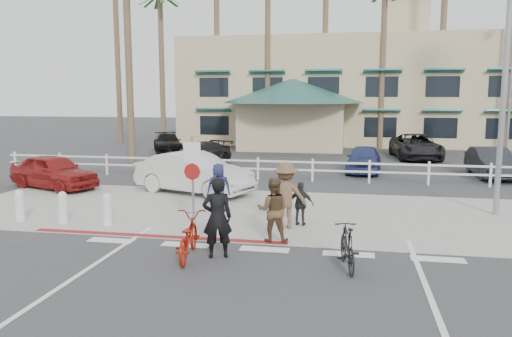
% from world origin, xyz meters
% --- Properties ---
extents(ground, '(140.00, 140.00, 0.00)m').
position_xyz_m(ground, '(0.00, 0.00, 0.00)').
color(ground, '#333335').
extents(bike_path, '(12.00, 16.00, 0.01)m').
position_xyz_m(bike_path, '(0.00, -2.00, 0.00)').
color(bike_path, '#333335').
rests_on(bike_path, ground).
extents(sidewalk_plaza, '(22.00, 7.00, 0.01)m').
position_xyz_m(sidewalk_plaza, '(0.00, 4.50, 0.01)').
color(sidewalk_plaza, gray).
rests_on(sidewalk_plaza, ground).
extents(cross_street, '(40.00, 5.00, 0.01)m').
position_xyz_m(cross_street, '(0.00, 8.50, 0.00)').
color(cross_street, '#333335').
rests_on(cross_street, ground).
extents(parking_lot, '(50.00, 16.00, 0.01)m').
position_xyz_m(parking_lot, '(0.00, 18.00, 0.00)').
color(parking_lot, '#333335').
rests_on(parking_lot, ground).
extents(curb_red, '(7.00, 0.25, 0.02)m').
position_xyz_m(curb_red, '(-3.00, 1.20, 0.01)').
color(curb_red, maroon).
rests_on(curb_red, ground).
extents(rail_fence, '(29.40, 0.16, 1.00)m').
position_xyz_m(rail_fence, '(0.50, 10.50, 0.50)').
color(rail_fence, silver).
rests_on(rail_fence, ground).
extents(building, '(28.00, 16.00, 11.30)m').
position_xyz_m(building, '(2.00, 31.00, 5.65)').
color(building, '#C9B78A').
rests_on(building, ground).
extents(sign_post, '(0.50, 0.10, 2.90)m').
position_xyz_m(sign_post, '(-2.30, 2.20, 1.45)').
color(sign_post, gray).
rests_on(sign_post, ground).
extents(bollard_0, '(0.26, 0.26, 0.95)m').
position_xyz_m(bollard_0, '(-4.80, 2.00, 0.47)').
color(bollard_0, silver).
rests_on(bollard_0, ground).
extents(bollard_1, '(0.26, 0.26, 0.95)m').
position_xyz_m(bollard_1, '(-6.20, 2.00, 0.47)').
color(bollard_1, silver).
rests_on(bollard_1, ground).
extents(bollard_2, '(0.26, 0.26, 0.95)m').
position_xyz_m(bollard_2, '(-7.60, 2.00, 0.47)').
color(bollard_2, silver).
rests_on(bollard_2, ground).
extents(streetlight_0, '(0.60, 2.00, 9.00)m').
position_xyz_m(streetlight_0, '(6.50, 5.50, 4.50)').
color(streetlight_0, gray).
rests_on(streetlight_0, ground).
extents(streetlight_1, '(0.60, 2.00, 9.50)m').
position_xyz_m(streetlight_1, '(12.00, 24.00, 4.75)').
color(streetlight_1, gray).
rests_on(streetlight_1, ground).
extents(palm_0, '(4.00, 4.00, 15.00)m').
position_xyz_m(palm_0, '(-16.00, 26.00, 7.50)').
color(palm_0, '#1F511F').
rests_on(palm_0, ground).
extents(palm_1, '(4.00, 4.00, 13.00)m').
position_xyz_m(palm_1, '(-12.00, 25.00, 6.50)').
color(palm_1, '#1F511F').
rests_on(palm_1, ground).
extents(palm_2, '(4.00, 4.00, 16.00)m').
position_xyz_m(palm_2, '(-8.00, 26.00, 8.00)').
color(palm_2, '#1F511F').
rests_on(palm_2, ground).
extents(palm_3, '(4.00, 4.00, 14.00)m').
position_xyz_m(palm_3, '(-4.00, 25.00, 7.00)').
color(palm_3, '#1F511F').
rests_on(palm_3, ground).
extents(palm_4, '(4.00, 4.00, 15.00)m').
position_xyz_m(palm_4, '(0.00, 26.00, 7.50)').
color(palm_4, '#1F511F').
rests_on(palm_4, ground).
extents(palm_5, '(4.00, 4.00, 13.00)m').
position_xyz_m(palm_5, '(4.00, 25.00, 6.50)').
color(palm_5, '#1F511F').
rests_on(palm_5, ground).
extents(palm_6, '(4.00, 4.00, 17.00)m').
position_xyz_m(palm_6, '(8.00, 26.00, 8.50)').
color(palm_6, '#1F511F').
rests_on(palm_6, ground).
extents(palm_7, '(4.00, 4.00, 14.00)m').
position_xyz_m(palm_7, '(12.00, 25.00, 7.00)').
color(palm_7, '#1F511F').
rests_on(palm_7, ground).
extents(palm_10, '(4.00, 4.00, 12.00)m').
position_xyz_m(palm_10, '(-10.00, 15.00, 6.00)').
color(palm_10, '#1F511F').
rests_on(palm_10, ground).
extents(bike_red, '(0.93, 2.01, 1.02)m').
position_xyz_m(bike_red, '(-1.63, -0.30, 0.51)').
color(bike_red, '#991405').
rests_on(bike_red, ground).
extents(rider_red, '(0.81, 0.68, 1.89)m').
position_xyz_m(rider_red, '(-0.97, -0.15, 0.94)').
color(rider_red, black).
rests_on(rider_red, ground).
extents(bike_black, '(0.74, 1.67, 0.97)m').
position_xyz_m(bike_black, '(1.97, -0.35, 0.49)').
color(bike_black, black).
rests_on(bike_black, ground).
extents(rider_black, '(0.86, 0.70, 1.65)m').
position_xyz_m(rider_black, '(0.09, 1.35, 0.82)').
color(rider_black, brown).
rests_on(rider_black, ground).
extents(pedestrian_a, '(1.32, 0.91, 1.87)m').
position_xyz_m(pedestrian_a, '(0.23, 2.71, 0.93)').
color(pedestrian_a, brown).
rests_on(pedestrian_a, ground).
extents(pedestrian_child, '(0.77, 0.39, 1.26)m').
position_xyz_m(pedestrian_child, '(0.63, 3.05, 0.63)').
color(pedestrian_child, '#27282C').
rests_on(pedestrian_child, ground).
extents(pedestrian_b, '(0.90, 0.75, 1.57)m').
position_xyz_m(pedestrian_b, '(-2.12, 4.29, 0.79)').
color(pedestrian_b, '#1D214A').
rests_on(pedestrian_b, ground).
extents(car_white_sedan, '(5.01, 3.17, 1.56)m').
position_xyz_m(car_white_sedan, '(-3.85, 7.09, 0.78)').
color(car_white_sedan, beige).
rests_on(car_white_sedan, ground).
extents(car_red_compact, '(4.34, 2.95, 1.37)m').
position_xyz_m(car_red_compact, '(-9.69, 7.02, 0.69)').
color(car_red_compact, maroon).
rests_on(car_red_compact, ground).
extents(lot_car_1, '(3.28, 4.64, 1.25)m').
position_xyz_m(lot_car_1, '(-5.93, 14.35, 0.62)').
color(lot_car_1, black).
rests_on(lot_car_1, ground).
extents(lot_car_2, '(1.87, 3.95, 1.30)m').
position_xyz_m(lot_car_2, '(2.64, 13.69, 0.65)').
color(lot_car_2, navy).
rests_on(lot_car_2, ground).
extents(lot_car_3, '(1.50, 4.11, 1.35)m').
position_xyz_m(lot_car_3, '(8.29, 13.28, 0.67)').
color(lot_car_3, '#212429').
rests_on(lot_car_3, ground).
extents(lot_car_4, '(3.31, 4.54, 1.22)m').
position_xyz_m(lot_car_4, '(-9.94, 20.37, 0.61)').
color(lot_car_4, black).
rests_on(lot_car_4, ground).
extents(lot_car_5, '(2.87, 5.43, 1.45)m').
position_xyz_m(lot_car_5, '(5.78, 19.63, 0.73)').
color(lot_car_5, black).
rests_on(lot_car_5, ground).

